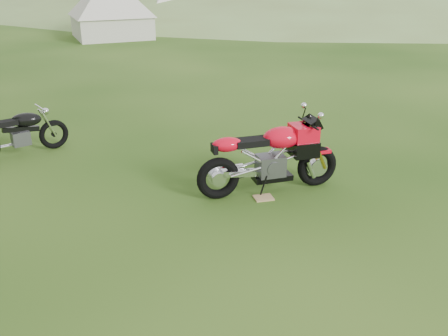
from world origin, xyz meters
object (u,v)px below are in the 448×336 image
object	(u,v)px
plywood_board	(264,198)
tent_right	(264,0)
caravan	(353,5)
vintage_moto_c	(19,132)
sport_motorcycle	(270,152)
tent_left	(110,6)

from	to	relation	value
plywood_board	tent_right	distance (m)	22.39
tent_right	caravan	world-z (taller)	tent_right
plywood_board	tent_right	world-z (taller)	tent_right
caravan	tent_right	bearing A→B (deg)	141.82
vintage_moto_c	tent_right	bearing A→B (deg)	36.64
vintage_moto_c	caravan	bearing A→B (deg)	23.76
sport_motorcycle	plywood_board	size ratio (longest dim) A/B	7.72
sport_motorcycle	caravan	bearing A→B (deg)	56.40
plywood_board	sport_motorcycle	bearing A→B (deg)	55.43
plywood_board	vintage_moto_c	size ratio (longest dim) A/B	0.16
sport_motorcycle	vintage_moto_c	size ratio (longest dim) A/B	1.25
plywood_board	tent_left	world-z (taller)	tent_left
vintage_moto_c	plywood_board	bearing A→B (deg)	-60.17
tent_left	caravan	size ratio (longest dim) A/B	0.69
vintage_moto_c	tent_left	xyz separation A→B (m)	(2.37, 14.54, 0.91)
sport_motorcycle	vintage_moto_c	distance (m)	4.51
sport_motorcycle	caravan	distance (m)	21.30
vintage_moto_c	tent_left	size ratio (longest dim) A/B	0.54
tent_left	plywood_board	bearing A→B (deg)	-94.17
plywood_board	vintage_moto_c	world-z (taller)	vintage_moto_c
tent_right	vintage_moto_c	bearing A→B (deg)	-109.99
plywood_board	tent_left	xyz separation A→B (m)	(-1.22, 17.27, 1.34)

